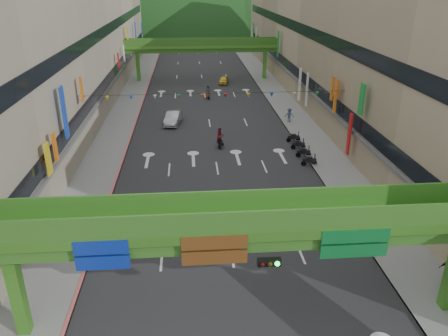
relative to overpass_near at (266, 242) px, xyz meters
name	(u,v)px	position (x,y,z in m)	size (l,w,h in m)	color
road_slab	(206,102)	(-0.93, 44.62, -5.20)	(18.00, 140.00, 0.02)	#28282B
sidewalk_left	(129,103)	(-11.93, 44.62, -5.13)	(4.00, 140.00, 0.15)	gray
sidewalk_right	(281,100)	(10.07, 44.62, -5.13)	(4.00, 140.00, 0.15)	gray
curb_left	(142,103)	(-10.03, 44.62, -5.12)	(0.20, 140.00, 0.18)	#CC5959
curb_right	(268,100)	(8.17, 44.62, -5.12)	(0.20, 140.00, 0.18)	gray
building_row_left	(62,36)	(-19.86, 44.62, 4.25)	(12.80, 95.00, 19.00)	#9E937F
building_row_right	(341,33)	(18.00, 44.62, 4.25)	(12.80, 95.00, 19.00)	gray
overpass_near	(266,242)	(0.00, 0.00, 0.00)	(28.00, 12.27, 7.10)	#4C9E2D
overpass_far	(202,49)	(-0.93, 59.62, 0.20)	(28.00, 2.20, 7.10)	#4C9E2D
hill_left	(153,26)	(-15.93, 154.62, -5.21)	(168.00, 140.00, 112.00)	#1C4419
hill_right	(252,21)	(24.07, 174.62, -5.21)	(208.00, 176.00, 128.00)	#1C4419
bunting_string	(214,96)	(-0.93, 24.62, 0.75)	(26.00, 0.36, 0.47)	black
scooter_rider_near	(208,222)	(-2.33, 9.07, -4.19)	(0.78, 1.58, 2.14)	black
scooter_rider_mid	(220,137)	(-0.24, 26.15, -4.07)	(1.03, 1.58, 2.19)	black
scooter_rider_far	(208,92)	(-0.52, 46.61, -4.16)	(0.93, 1.59, 2.07)	maroon
parked_scooter_row	(301,148)	(7.87, 23.86, -4.68)	(1.60, 7.21, 1.08)	black
car_silver	(173,118)	(-5.39, 34.66, -4.45)	(1.61, 4.61, 1.52)	#B8B7BF
car_yellow	(224,80)	(2.56, 56.25, -4.58)	(1.48, 3.67, 1.25)	yellow
pedestrian_red	(396,215)	(11.27, 9.41, -4.45)	(0.74, 0.58, 1.52)	#A73013
pedestrian_dark	(448,272)	(11.27, 2.62, -4.35)	(1.00, 0.42, 1.70)	#22212A
pedestrian_blue	(289,116)	(8.87, 33.92, -4.34)	(0.81, 0.52, 1.73)	#353F5F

